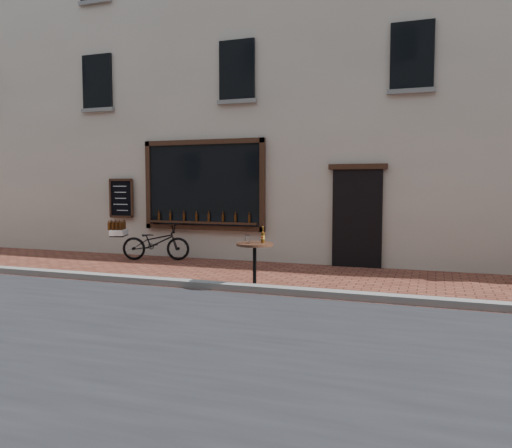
% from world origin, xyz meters
% --- Properties ---
extents(ground, '(90.00, 90.00, 0.00)m').
position_xyz_m(ground, '(0.00, 0.00, 0.00)').
color(ground, '#5A291D').
rests_on(ground, ground).
extents(kerb, '(90.00, 0.25, 0.12)m').
position_xyz_m(kerb, '(0.00, 0.20, 0.06)').
color(kerb, slate).
rests_on(kerb, ground).
extents(shop_building, '(28.00, 6.20, 10.00)m').
position_xyz_m(shop_building, '(0.00, 6.50, 5.00)').
color(shop_building, beige).
rests_on(shop_building, ground).
extents(cargo_bicycle, '(1.99, 1.09, 0.94)m').
position_xyz_m(cargo_bicycle, '(-2.96, 2.85, 0.45)').
color(cargo_bicycle, black).
rests_on(cargo_bicycle, ground).
extents(bistro_table, '(0.65, 0.65, 1.12)m').
position_xyz_m(bistro_table, '(0.57, 0.35, 0.60)').
color(bistro_table, black).
rests_on(bistro_table, ground).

